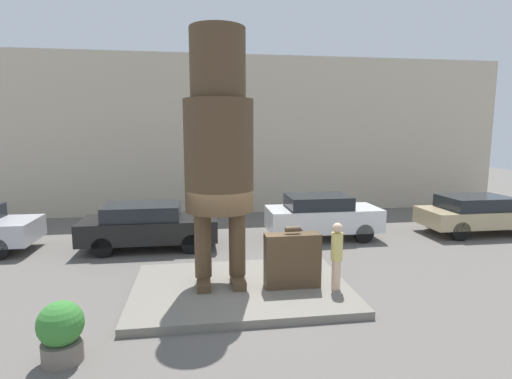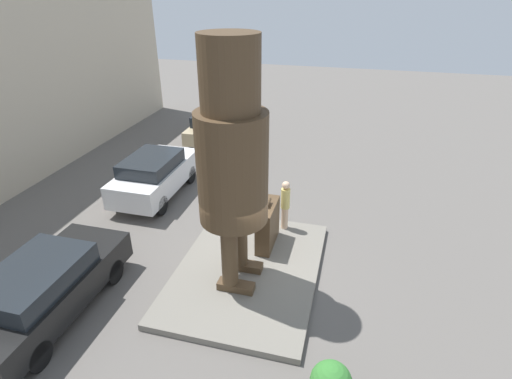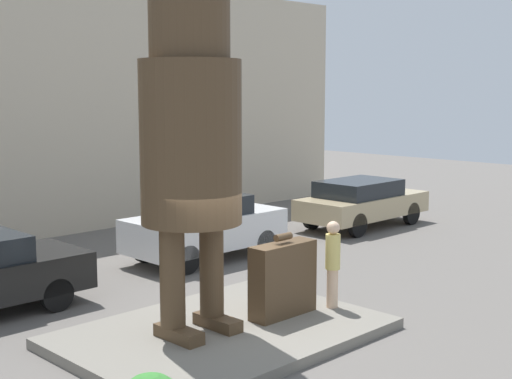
# 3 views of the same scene
# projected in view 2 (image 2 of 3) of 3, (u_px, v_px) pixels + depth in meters

# --- Properties ---
(ground_plane) EXTENTS (60.00, 60.00, 0.00)m
(ground_plane) POSITION_uv_depth(u_px,v_px,m) (248.00, 273.00, 10.80)
(ground_plane) COLOR #605B56
(pedestal) EXTENTS (5.16, 3.68, 0.18)m
(pedestal) POSITION_uv_depth(u_px,v_px,m) (248.00, 270.00, 10.76)
(pedestal) COLOR slate
(pedestal) RESTS_ON ground_plane
(statue_figure) EXTENTS (1.62, 1.62, 5.97)m
(statue_figure) POSITION_uv_depth(u_px,v_px,m) (232.00, 153.00, 8.73)
(statue_figure) COLOR #4C3823
(statue_figure) RESTS_ON pedestal
(giant_suitcase) EXTENTS (1.32, 0.42, 1.47)m
(giant_suitcase) POSITION_uv_depth(u_px,v_px,m) (268.00, 225.00, 11.39)
(giant_suitcase) COLOR #4C3823
(giant_suitcase) RESTS_ON pedestal
(tourist) EXTENTS (0.27, 0.27, 1.60)m
(tourist) POSITION_uv_depth(u_px,v_px,m) (285.00, 203.00, 12.05)
(tourist) COLOR beige
(tourist) RESTS_ON pedestal
(parked_car_black) EXTENTS (4.38, 1.79, 1.49)m
(parked_car_black) POSITION_uv_depth(u_px,v_px,m) (44.00, 288.00, 9.10)
(parked_car_black) COLOR black
(parked_car_black) RESTS_ON ground_plane
(parked_car_white) EXTENTS (4.01, 1.74, 1.58)m
(parked_car_white) POSITION_uv_depth(u_px,v_px,m) (155.00, 174.00, 14.35)
(parked_car_white) COLOR silver
(parked_car_white) RESTS_ON ground_plane
(parked_car_tan) EXTENTS (4.39, 1.86, 1.44)m
(parked_car_tan) POSITION_uv_depth(u_px,v_px,m) (217.00, 124.00, 19.56)
(parked_car_tan) COLOR tan
(parked_car_tan) RESTS_ON ground_plane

